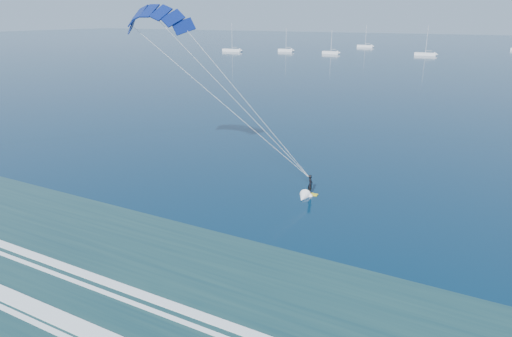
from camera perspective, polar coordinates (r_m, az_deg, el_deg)
The scene contains 6 objects.
kitesurfer_rig at distance 43.74m, azimuth -3.65°, elevation 9.52°, with size 21.52×5.65×18.40m.
sailboat_0 at distance 223.01m, azimuth -3.00°, elevation 14.57°, with size 9.65×2.40×13.00m.
sailboat_1 at distance 211.18m, azimuth 9.34°, elevation 14.13°, with size 7.40×2.40×10.34m.
sailboat_2 at distance 259.31m, azimuth 13.49°, elevation 14.67°, with size 8.37×2.40×11.33m.
sailboat_3 at distance 213.08m, azimuth 20.40°, elevation 13.28°, with size 8.69×2.40×12.07m.
sailboat_8 at distance 222.87m, azimuth 3.76°, elevation 14.55°, with size 7.27×2.40×10.63m.
Camera 1 is at (22.54, -8.35, 16.39)m, focal length 32.00 mm.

